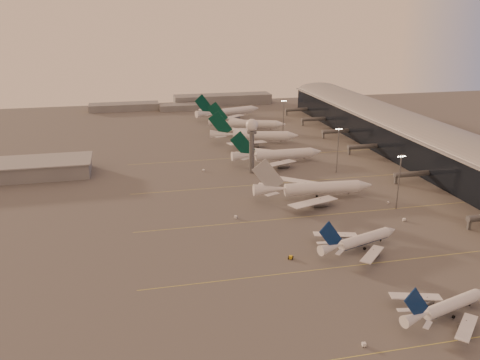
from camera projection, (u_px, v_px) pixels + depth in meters
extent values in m
plane|color=#575454|center=(327.00, 285.00, 163.29)|extent=(700.00, 700.00, 0.00)
cube|color=#DBD24D|center=(396.00, 261.00, 178.87)|extent=(180.00, 0.25, 0.02)
cube|color=#DBD24D|center=(344.00, 213.00, 220.44)|extent=(180.00, 0.25, 0.02)
cube|color=#DBD24D|center=(308.00, 181.00, 262.02)|extent=(180.00, 0.25, 0.02)
cube|color=#DBD24D|center=(279.00, 155.00, 308.20)|extent=(180.00, 0.25, 0.02)
cube|color=black|center=(434.00, 150.00, 284.89)|extent=(36.00, 360.00, 18.00)
cylinder|color=gray|center=(436.00, 135.00, 282.01)|extent=(10.08, 360.00, 10.08)
cube|color=gray|center=(436.00, 134.00, 281.95)|extent=(40.00, 362.00, 0.80)
cube|color=#5C5E64|center=(469.00, 224.00, 203.69)|extent=(1.20, 1.20, 4.40)
cylinder|color=#5C5E64|center=(414.00, 174.00, 258.65)|extent=(22.00, 2.80, 2.80)
cube|color=#5C5E64|center=(396.00, 180.00, 257.27)|extent=(1.20, 1.20, 4.40)
cylinder|color=#5C5E64|center=(365.00, 146.00, 310.38)|extent=(22.00, 2.80, 2.80)
cube|color=#5C5E64|center=(349.00, 151.00, 309.00)|extent=(1.20, 1.20, 4.40)
cylinder|color=#5C5E64|center=(337.00, 131.00, 349.18)|extent=(22.00, 2.80, 2.80)
cube|color=#5C5E64|center=(323.00, 135.00, 347.80)|extent=(1.20, 1.20, 4.40)
cylinder|color=#5C5E64|center=(315.00, 119.00, 387.98)|extent=(22.00, 2.80, 2.80)
cube|color=#5C5E64|center=(303.00, 123.00, 386.60)|extent=(1.20, 1.20, 4.40)
cylinder|color=#5C5E64|center=(298.00, 109.00, 424.93)|extent=(22.00, 2.80, 2.80)
cube|color=#5C5E64|center=(287.00, 113.00, 423.55)|extent=(1.20, 1.20, 4.40)
cube|color=slate|center=(11.00, 170.00, 265.96)|extent=(80.00, 25.00, 8.00)
cube|color=gray|center=(10.00, 163.00, 264.62)|extent=(82.00, 27.00, 0.60)
cylinder|color=#5C5E64|center=(252.00, 153.00, 271.69)|extent=(2.60, 2.60, 22.00)
cylinder|color=#5C5E64|center=(252.00, 132.00, 268.02)|extent=(5.20, 5.20, 1.20)
sphere|color=white|center=(252.00, 125.00, 266.78)|extent=(6.40, 6.40, 6.40)
cylinder|color=#5C5E64|center=(252.00, 118.00, 265.60)|extent=(0.16, 0.16, 2.00)
cylinder|color=#5C5E64|center=(399.00, 182.00, 221.75)|extent=(0.56, 0.56, 25.00)
cube|color=#5C5E64|center=(402.00, 156.00, 217.92)|extent=(3.60, 0.25, 0.25)
sphere|color=#FFEABF|center=(398.00, 157.00, 217.73)|extent=(0.56, 0.56, 0.56)
sphere|color=#FFEABF|center=(400.00, 156.00, 217.94)|extent=(0.56, 0.56, 0.56)
sphere|color=#FFEABF|center=(403.00, 156.00, 218.15)|extent=(0.56, 0.56, 0.56)
sphere|color=#FFEABF|center=(405.00, 156.00, 218.36)|extent=(0.56, 0.56, 0.56)
cylinder|color=#5C5E64|center=(338.00, 150.00, 271.50)|extent=(0.56, 0.56, 25.00)
cube|color=#5C5E64|center=(339.00, 128.00, 267.67)|extent=(3.60, 0.25, 0.25)
sphere|color=#FFEABF|center=(336.00, 129.00, 267.48)|extent=(0.56, 0.56, 0.56)
sphere|color=#FFEABF|center=(338.00, 129.00, 267.69)|extent=(0.56, 0.56, 0.56)
sphere|color=#FFEABF|center=(340.00, 129.00, 267.90)|extent=(0.56, 0.56, 0.56)
sphere|color=#FFEABF|center=(342.00, 129.00, 268.11)|extent=(0.56, 0.56, 0.56)
cylinder|color=#5C5E64|center=(283.00, 117.00, 354.22)|extent=(0.56, 0.56, 25.00)
cube|color=#5C5E64|center=(284.00, 100.00, 350.39)|extent=(3.60, 0.25, 0.25)
sphere|color=#FFEABF|center=(282.00, 101.00, 350.20)|extent=(0.56, 0.56, 0.56)
sphere|color=#FFEABF|center=(283.00, 101.00, 350.41)|extent=(0.56, 0.56, 0.56)
sphere|color=#FFEABF|center=(284.00, 101.00, 350.62)|extent=(0.56, 0.56, 0.56)
sphere|color=#FFEABF|center=(286.00, 101.00, 350.83)|extent=(0.56, 0.56, 0.56)
cube|color=slate|center=(124.00, 107.00, 445.25)|extent=(60.00, 18.00, 6.00)
cube|color=slate|center=(223.00, 99.00, 473.05)|extent=(90.00, 20.00, 9.00)
cube|color=slate|center=(182.00, 107.00, 446.75)|extent=(40.00, 15.00, 5.00)
cylinder|color=white|center=(452.00, 306.00, 146.35)|extent=(21.36, 9.45, 3.61)
cylinder|color=navy|center=(452.00, 308.00, 146.61)|extent=(20.66, 8.37, 2.60)
cone|color=white|center=(415.00, 319.00, 139.23)|extent=(9.55, 5.98, 3.61)
cube|color=white|center=(466.00, 329.00, 136.80)|extent=(13.44, 13.27, 1.13)
cylinder|color=slate|center=(465.00, 327.00, 140.26)|extent=(4.60, 3.41, 2.35)
cube|color=slate|center=(466.00, 324.00, 139.94)|extent=(0.34, 0.31, 1.44)
cube|color=white|center=(415.00, 298.00, 151.48)|extent=(15.74, 6.56, 1.13)
cylinder|color=slate|center=(426.00, 304.00, 151.47)|extent=(4.60, 3.41, 2.35)
cube|color=slate|center=(427.00, 301.00, 151.15)|extent=(0.34, 0.31, 1.44)
cube|color=navy|center=(416.00, 305.00, 137.60)|extent=(9.60, 3.12, 10.76)
cube|color=white|center=(427.00, 327.00, 135.82)|extent=(4.07, 3.90, 0.24)
cube|color=white|center=(404.00, 311.00, 142.60)|extent=(4.30, 2.20, 0.24)
cylinder|color=black|center=(469.00, 306.00, 150.88)|extent=(0.47, 0.47, 0.95)
cylinder|color=black|center=(441.00, 311.00, 148.06)|extent=(1.14, 0.75, 1.04)
cylinder|color=black|center=(453.00, 318.00, 144.61)|extent=(1.14, 0.75, 1.04)
cylinder|color=white|center=(364.00, 240.00, 187.46)|extent=(22.94, 10.94, 3.90)
cylinder|color=navy|center=(364.00, 242.00, 187.74)|extent=(22.16, 9.76, 2.81)
cone|color=white|center=(390.00, 232.00, 194.20)|extent=(5.44, 5.10, 3.90)
cone|color=white|center=(331.00, 249.00, 179.30)|extent=(10.34, 6.74, 3.90)
cube|color=white|center=(372.00, 256.00, 177.15)|extent=(14.18, 14.64, 1.22)
cylinder|color=slate|center=(373.00, 256.00, 180.93)|extent=(5.00, 3.80, 2.53)
cube|color=slate|center=(373.00, 253.00, 180.58)|extent=(0.37, 0.34, 1.56)
cube|color=white|center=(335.00, 236.00, 192.67)|extent=(16.96, 6.52, 1.22)
cylinder|color=slate|center=(345.00, 241.00, 192.77)|extent=(5.00, 3.80, 2.53)
cube|color=slate|center=(345.00, 238.00, 192.42)|extent=(0.37, 0.34, 1.56)
cube|color=navy|center=(331.00, 237.00, 177.52)|extent=(10.25, 3.73, 11.61)
cube|color=white|center=(339.00, 254.00, 175.70)|extent=(4.32, 4.29, 0.26)
cube|color=white|center=(323.00, 244.00, 182.86)|extent=(4.61, 2.23, 0.26)
cylinder|color=black|center=(381.00, 241.00, 192.60)|extent=(0.51, 0.51, 1.03)
cylinder|color=black|center=(356.00, 245.00, 189.21)|extent=(1.23, 0.84, 1.13)
cylinder|color=black|center=(365.00, 250.00, 185.56)|extent=(1.23, 0.84, 1.13)
cylinder|color=white|center=(322.00, 190.00, 237.43)|extent=(35.62, 7.68, 5.52)
cylinder|color=white|center=(322.00, 193.00, 237.83)|extent=(34.82, 6.09, 3.98)
cone|color=white|center=(364.00, 188.00, 240.69)|extent=(7.17, 5.93, 5.52)
cone|color=white|center=(269.00, 192.00, 233.34)|extent=(15.13, 6.42, 5.52)
cube|color=white|center=(313.00, 204.00, 222.67)|extent=(25.52, 15.87, 1.64)
cylinder|color=slate|center=(320.00, 206.00, 227.29)|extent=(7.05, 4.00, 3.59)
cube|color=slate|center=(320.00, 203.00, 226.89)|extent=(0.28, 0.24, 2.21)
cube|color=white|center=(295.00, 183.00, 250.15)|extent=(24.70, 18.27, 1.64)
cylinder|color=slate|center=(306.00, 189.00, 248.28)|extent=(7.05, 4.00, 3.59)
cube|color=slate|center=(306.00, 187.00, 247.88)|extent=(0.28, 0.24, 2.21)
cube|color=#A2A4A9|center=(268.00, 178.00, 231.14)|extent=(15.30, 1.25, 16.39)
cube|color=white|center=(272.00, 197.00, 226.85)|extent=(7.30, 4.99, 0.22)
cube|color=white|center=(266.00, 187.00, 239.65)|extent=(7.22, 5.60, 0.22)
cylinder|color=black|center=(348.00, 195.00, 240.59)|extent=(0.45, 0.45, 0.89)
cylinder|color=black|center=(314.00, 196.00, 239.89)|extent=(1.01, 0.50, 0.98)
cylinder|color=black|center=(317.00, 199.00, 236.23)|extent=(1.01, 0.50, 0.98)
cylinder|color=white|center=(284.00, 156.00, 292.94)|extent=(33.61, 6.32, 5.40)
cylinder|color=white|center=(284.00, 158.00, 293.33)|extent=(32.89, 4.79, 3.89)
cone|color=white|center=(316.00, 154.00, 297.67)|extent=(6.62, 5.58, 5.40)
cone|color=white|center=(244.00, 158.00, 287.09)|extent=(14.18, 5.78, 5.40)
cube|color=white|center=(278.00, 165.00, 278.37)|extent=(23.91, 16.89, 1.60)
cylinder|color=slate|center=(283.00, 167.00, 283.10)|extent=(6.57, 3.69, 3.51)
cube|color=slate|center=(283.00, 165.00, 282.69)|extent=(0.29, 0.24, 2.16)
cube|color=white|center=(263.00, 152.00, 304.20)|extent=(24.27, 15.85, 1.60)
cylinder|color=slate|center=(271.00, 157.00, 302.83)|extent=(6.57, 3.69, 3.51)
cube|color=slate|center=(271.00, 155.00, 302.42)|extent=(0.29, 0.24, 2.16)
cube|color=#05372B|center=(243.00, 147.00, 284.87)|extent=(14.85, 0.74, 15.97)
cube|color=white|center=(246.00, 161.00, 281.05)|extent=(6.87, 5.15, 0.23)
cube|color=white|center=(241.00, 154.00, 292.94)|extent=(6.90, 4.89, 0.23)
cylinder|color=black|center=(304.00, 160.00, 297.02)|extent=(0.47, 0.47, 0.93)
cylinder|color=black|center=(278.00, 161.00, 295.23)|extent=(1.04, 0.49, 1.02)
cylinder|color=black|center=(280.00, 163.00, 291.47)|extent=(1.04, 0.49, 1.02)
cylinder|color=white|center=(260.00, 137.00, 334.36)|extent=(36.37, 14.04, 5.81)
cylinder|color=white|center=(260.00, 139.00, 334.77)|extent=(35.29, 12.29, 4.18)
cone|color=white|center=(293.00, 137.00, 334.15)|extent=(8.13, 7.27, 5.81)
cone|color=white|center=(222.00, 136.00, 334.37)|extent=(16.04, 9.17, 5.81)
cube|color=white|center=(247.00, 145.00, 320.41)|extent=(26.82, 12.42, 1.72)
cylinder|color=slate|center=(254.00, 147.00, 324.53)|extent=(7.66, 5.29, 3.77)
cube|color=slate|center=(254.00, 145.00, 324.09)|extent=(0.35, 0.31, 2.32)
cube|color=white|center=(247.00, 133.00, 349.12)|extent=(23.60, 21.85, 1.72)
cylinder|color=slate|center=(253.00, 138.00, 346.45)|extent=(7.66, 5.29, 3.77)
cube|color=slate|center=(253.00, 136.00, 346.01)|extent=(0.35, 0.31, 2.32)
cube|color=#05372B|center=(220.00, 126.00, 332.16)|extent=(15.62, 4.06, 17.18)
cube|color=white|center=(221.00, 138.00, 327.72)|extent=(7.37, 4.06, 0.25)
cube|color=white|center=(222.00, 133.00, 340.93)|extent=(7.04, 6.45, 0.25)
cylinder|color=black|center=(281.00, 143.00, 335.38)|extent=(0.50, 0.50, 1.00)
cylinder|color=black|center=(256.00, 142.00, 337.61)|extent=(1.19, 0.74, 1.10)
cylinder|color=black|center=(256.00, 143.00, 333.43)|extent=(1.19, 0.74, 1.10)
cylinder|color=white|center=(252.00, 125.00, 369.31)|extent=(34.77, 16.48, 5.61)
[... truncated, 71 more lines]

